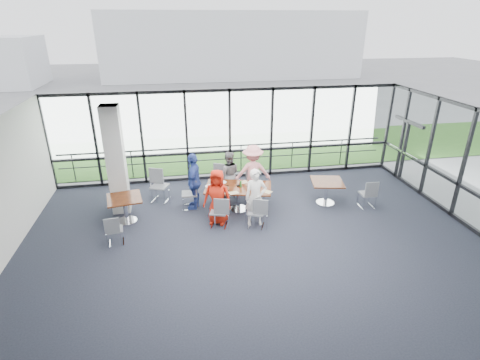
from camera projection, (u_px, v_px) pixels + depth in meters
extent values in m
cube|color=#1E212C|center=(260.00, 255.00, 9.21)|extent=(12.00, 10.00, 0.02)
cube|color=white|center=(263.00, 128.00, 7.93)|extent=(12.00, 10.00, 0.04)
cube|color=white|center=(230.00, 135.00, 13.09)|extent=(12.00, 0.10, 3.20)
cube|color=black|center=(404.00, 152.00, 13.12)|extent=(0.12, 1.60, 2.10)
cube|color=silver|center=(116.00, 161.00, 10.72)|extent=(0.50, 0.50, 3.20)
cube|color=slate|center=(215.00, 138.00, 18.25)|extent=(80.00, 70.00, 0.02)
cube|color=#264F1F|center=(220.00, 150.00, 16.43)|extent=(80.00, 5.00, 0.01)
cube|color=silver|center=(230.00, 44.00, 37.57)|extent=(24.00, 10.00, 6.00)
cylinder|color=#2D2D33|center=(228.00, 158.00, 14.07)|extent=(12.00, 0.06, 0.06)
cube|color=#35170C|center=(238.00, 187.00, 11.11)|extent=(2.14, 1.51, 0.04)
cylinder|color=silver|center=(238.00, 199.00, 11.26)|extent=(0.12, 0.12, 0.71)
cylinder|color=silver|center=(238.00, 209.00, 11.39)|extent=(0.56, 0.56, 0.03)
cube|color=#35170C|center=(124.00, 198.00, 10.44)|extent=(1.06, 1.06, 0.04)
cylinder|color=silver|center=(126.00, 210.00, 10.58)|extent=(0.12, 0.12, 0.71)
cube|color=#35170C|center=(327.00, 182.00, 11.49)|extent=(1.11, 1.11, 0.04)
cylinder|color=silver|center=(326.00, 193.00, 11.64)|extent=(0.12, 0.12, 0.71)
imported|color=red|center=(217.00, 197.00, 10.35)|extent=(0.91, 0.75, 1.60)
imported|color=white|center=(256.00, 198.00, 10.26)|extent=(0.61, 0.45, 1.65)
imported|color=slate|center=(228.00, 174.00, 11.94)|extent=(0.80, 0.56, 1.54)
imported|color=pink|center=(253.00, 172.00, 11.77)|extent=(1.19, 0.66, 1.78)
imported|color=#2A3F8E|center=(194.00, 181.00, 11.16)|extent=(0.80, 1.14, 1.76)
cylinder|color=white|center=(220.00, 191.00, 10.80)|extent=(0.28, 0.28, 0.01)
cylinder|color=white|center=(256.00, 192.00, 10.72)|extent=(0.24, 0.24, 0.01)
cylinder|color=white|center=(222.00, 182.00, 11.40)|extent=(0.28, 0.28, 0.01)
cylinder|color=white|center=(256.00, 183.00, 11.37)|extent=(0.23, 0.23, 0.01)
cylinder|color=white|center=(209.00, 186.00, 11.12)|extent=(0.24, 0.24, 0.01)
cylinder|color=white|center=(228.00, 188.00, 10.85)|extent=(0.07, 0.07, 0.15)
cylinder|color=white|center=(248.00, 188.00, 10.83)|extent=(0.07, 0.07, 0.14)
cylinder|color=white|center=(240.00, 182.00, 11.26)|extent=(0.07, 0.07, 0.14)
cylinder|color=white|center=(215.00, 186.00, 11.02)|extent=(0.06, 0.06, 0.13)
cube|color=beige|center=(234.00, 193.00, 10.72)|extent=(0.32, 0.26, 0.00)
cube|color=beige|center=(267.00, 192.00, 10.79)|extent=(0.35, 0.35, 0.00)
cube|color=beige|center=(243.00, 182.00, 11.41)|extent=(0.34, 0.28, 0.00)
cube|color=black|center=(239.00, 185.00, 11.14)|extent=(0.10, 0.07, 0.04)
cylinder|color=#A20003|center=(240.00, 183.00, 11.15)|extent=(0.06, 0.06, 0.18)
cylinder|color=#237725|center=(241.00, 184.00, 11.05)|extent=(0.05, 0.05, 0.20)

